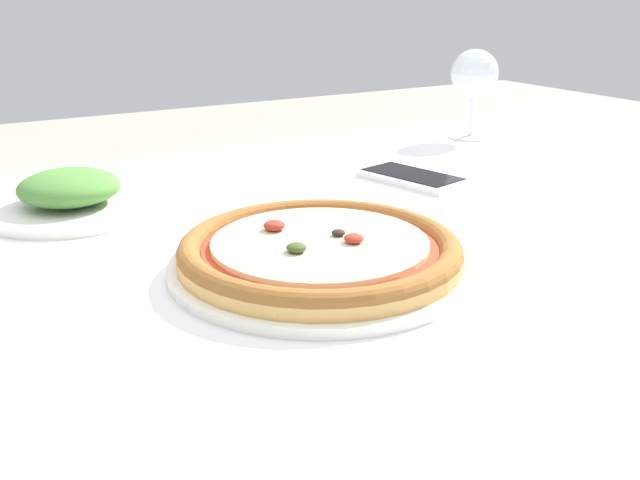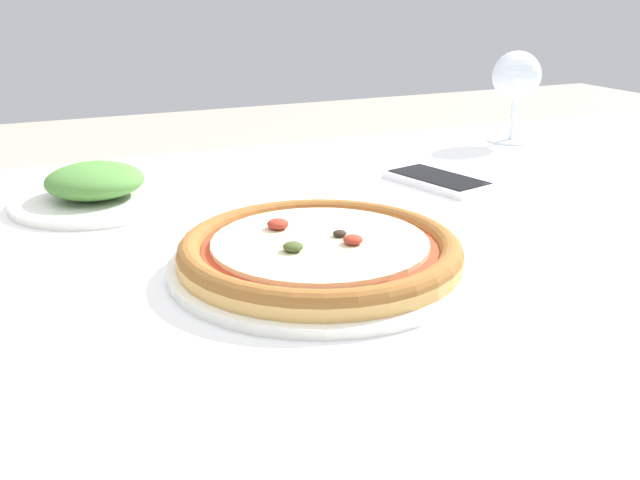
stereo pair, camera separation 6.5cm
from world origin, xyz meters
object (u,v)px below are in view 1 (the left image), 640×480
object	(u,v)px
pizza_plate	(320,253)
cell_phone	(412,178)
wine_glass_far_left	(474,76)
side_plate	(70,196)
dining_table	(430,282)

from	to	relation	value
pizza_plate	cell_phone	distance (m)	0.34
wine_glass_far_left	side_plate	world-z (taller)	wine_glass_far_left
cell_phone	side_plate	world-z (taller)	side_plate
pizza_plate	cell_phone	bearing A→B (deg)	38.18
side_plate	dining_table	bearing A→B (deg)	-32.10
cell_phone	side_plate	xyz separation A→B (m)	(-0.42, 0.09, 0.01)
dining_table	pizza_plate	world-z (taller)	pizza_plate
wine_glass_far_left	cell_phone	size ratio (longest dim) A/B	0.95
dining_table	pizza_plate	distance (m)	0.23
side_plate	wine_glass_far_left	bearing A→B (deg)	7.31
dining_table	wine_glass_far_left	distance (m)	0.49
wine_glass_far_left	side_plate	distance (m)	0.70
dining_table	pizza_plate	bearing A→B (deg)	-158.52
side_plate	pizza_plate	bearing A→B (deg)	-62.09
cell_phone	wine_glass_far_left	bearing A→B (deg)	34.60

